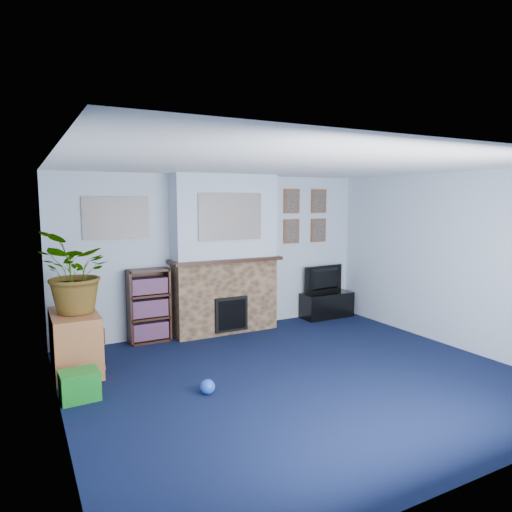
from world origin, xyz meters
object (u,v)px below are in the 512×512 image
bookshelf (149,307)px  television (326,279)px  tv_stand (327,304)px  sideboard (75,343)px

bookshelf → television: bearing=-1.1°
tv_stand → television: (0.00, 0.02, 0.44)m
sideboard → television: bearing=9.4°
tv_stand → bookshelf: size_ratio=0.86×
tv_stand → television: bearing=90.0°
tv_stand → bookshelf: 3.09m
bookshelf → sideboard: size_ratio=1.15×
tv_stand → sideboard: 4.21m
television → bookshelf: bearing=-5.2°
tv_stand → television: television is taller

